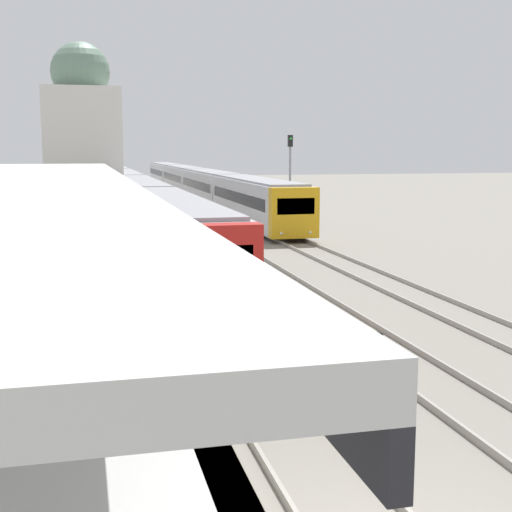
{
  "coord_description": "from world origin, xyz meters",
  "views": [
    {
      "loc": [
        -3.25,
        -7.07,
        4.77
      ],
      "look_at": [
        1.79,
        13.59,
        1.56
      ],
      "focal_mm": 50.0,
      "sensor_mm": 36.0,
      "label": 1
    }
  ],
  "objects_px": {
    "person_on_platform": "(149,296)",
    "signal_mast_far": "(290,170)",
    "train_far": "(196,182)",
    "train_near": "(130,194)",
    "signal_post_near": "(375,370)"
  },
  "relations": [
    {
      "from": "person_on_platform",
      "to": "train_far",
      "type": "distance_m",
      "value": 53.31
    },
    {
      "from": "signal_post_near",
      "to": "signal_mast_far",
      "type": "xyz_separation_m",
      "value": [
        7.6,
        30.9,
        2.4
      ]
    },
    {
      "from": "train_far",
      "to": "signal_mast_far",
      "type": "xyz_separation_m",
      "value": [
        1.9,
        -24.82,
        1.83
      ]
    },
    {
      "from": "train_far",
      "to": "signal_post_near",
      "type": "relative_size",
      "value": 37.65
    },
    {
      "from": "train_near",
      "to": "signal_mast_far",
      "type": "relative_size",
      "value": 11.78
    },
    {
      "from": "signal_post_near",
      "to": "train_far",
      "type": "bearing_deg",
      "value": 84.17
    },
    {
      "from": "person_on_platform",
      "to": "train_far",
      "type": "height_order",
      "value": "train_far"
    },
    {
      "from": "train_far",
      "to": "person_on_platform",
      "type": "bearing_deg",
      "value": -99.93
    },
    {
      "from": "signal_post_near",
      "to": "signal_mast_far",
      "type": "bearing_deg",
      "value": 76.19
    },
    {
      "from": "signal_post_near",
      "to": "person_on_platform",
      "type": "bearing_deg",
      "value": 137.44
    },
    {
      "from": "person_on_platform",
      "to": "signal_mast_far",
      "type": "height_order",
      "value": "signal_mast_far"
    },
    {
      "from": "train_far",
      "to": "train_near",
      "type": "bearing_deg",
      "value": -114.2
    },
    {
      "from": "person_on_platform",
      "to": "train_near",
      "type": "xyz_separation_m",
      "value": [
        2.04,
        36.59,
        -0.22
      ]
    },
    {
      "from": "person_on_platform",
      "to": "signal_mast_far",
      "type": "relative_size",
      "value": 0.3
    },
    {
      "from": "person_on_platform",
      "to": "train_near",
      "type": "height_order",
      "value": "train_near"
    }
  ]
}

